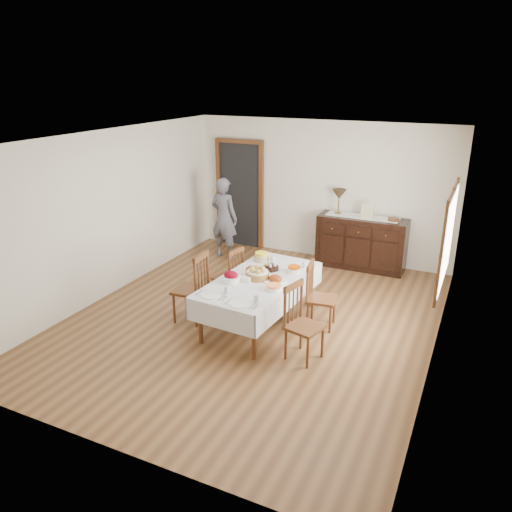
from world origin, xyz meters
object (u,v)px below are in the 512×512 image
at_px(chair_left_near, 193,287).
at_px(chair_right_near, 301,322).
at_px(table_lamp, 339,195).
at_px(sideboard, 361,243).
at_px(chair_left_far, 230,275).
at_px(dining_table, 260,284).
at_px(chair_right_far, 318,295).
at_px(person, 224,215).

relative_size(chair_left_near, chair_right_near, 1.07).
bearing_deg(chair_left_near, table_lamp, 156.16).
xyz_separation_m(sideboard, table_lamp, (-0.48, 0.04, 0.83)).
distance_m(chair_left_far, sideboard, 2.78).
xyz_separation_m(dining_table, chair_right_far, (0.77, 0.30, -0.13)).
distance_m(chair_right_near, chair_right_far, 0.88).
distance_m(chair_left_near, sideboard, 3.52).
height_order(chair_right_far, table_lamp, table_lamp).
bearing_deg(person, chair_left_near, 116.72).
relative_size(dining_table, chair_right_far, 2.23).
height_order(dining_table, chair_left_near, chair_left_near).
bearing_deg(chair_left_far, person, -138.33).
xyz_separation_m(chair_right_near, person, (-2.62, 2.83, 0.34)).
distance_m(dining_table, chair_left_far, 0.85).
bearing_deg(chair_left_near, chair_left_far, 162.27).
relative_size(chair_left_near, chair_left_far, 1.14).
relative_size(chair_right_near, chair_right_far, 1.03).
bearing_deg(chair_left_near, sideboard, 148.60).
distance_m(chair_left_far, person, 2.13).
height_order(dining_table, chair_right_far, chair_right_far).
bearing_deg(chair_right_far, chair_right_near, 177.82).
xyz_separation_m(chair_right_near, chair_right_far, (-0.07, 0.88, -0.01)).
distance_m(chair_left_far, table_lamp, 2.73).
bearing_deg(sideboard, table_lamp, 175.15).
bearing_deg(table_lamp, sideboard, -4.85).
bearing_deg(person, table_lamp, -155.99).
bearing_deg(table_lamp, chair_right_far, -79.04).
relative_size(chair_right_far, sideboard, 0.60).
distance_m(dining_table, chair_right_near, 1.03).
xyz_separation_m(dining_table, chair_left_near, (-0.90, -0.30, -0.09)).
bearing_deg(dining_table, sideboard, 79.50).
height_order(dining_table, chair_left_far, chair_left_far).
bearing_deg(chair_right_near, dining_table, 69.83).
relative_size(chair_left_near, sideboard, 0.66).
bearing_deg(chair_left_far, chair_right_near, 67.23).
xyz_separation_m(chair_left_near, sideboard, (1.65, 3.11, -0.05)).
bearing_deg(dining_table, table_lamp, 89.02).
bearing_deg(chair_left_far, table_lamp, 168.61).
height_order(chair_left_far, table_lamp, table_lamp).
relative_size(chair_right_near, sideboard, 0.61).
relative_size(chair_left_far, table_lamp, 1.99).
relative_size(chair_left_near, table_lamp, 2.27).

